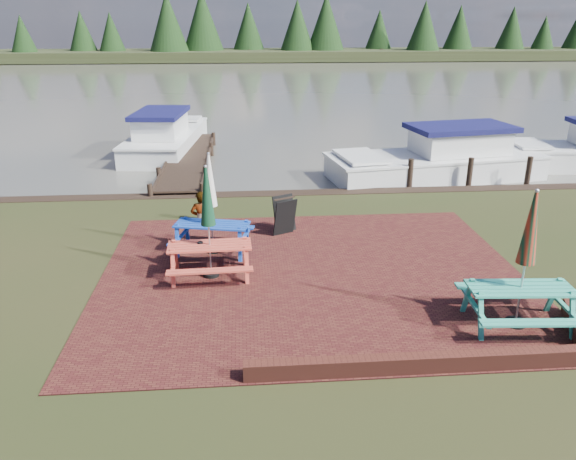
# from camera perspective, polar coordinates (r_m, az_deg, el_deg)

# --- Properties ---
(ground) EXTENTS (120.00, 120.00, 0.00)m
(ground) POSITION_cam_1_polar(r_m,az_deg,el_deg) (11.22, 3.09, -6.83)
(ground) COLOR black
(ground) RESTS_ON ground
(paving) EXTENTS (9.00, 7.50, 0.02)m
(paving) POSITION_cam_1_polar(r_m,az_deg,el_deg) (12.10, 2.47, -4.59)
(paving) COLOR #3C1313
(paving) RESTS_ON ground
(brick_wall) EXTENTS (6.21, 1.79, 0.30)m
(brick_wall) POSITION_cam_1_polar(r_m,az_deg,el_deg) (9.66, 18.08, -11.91)
(brick_wall) COLOR #4C1E16
(brick_wall) RESTS_ON ground
(water) EXTENTS (120.00, 60.00, 0.02)m
(water) POSITION_cam_1_polar(r_m,az_deg,el_deg) (47.14, -2.99, 14.55)
(water) COLOR #48473E
(water) RESTS_ON ground
(far_treeline) EXTENTS (120.00, 10.00, 8.10)m
(far_treeline) POSITION_cam_1_polar(r_m,az_deg,el_deg) (75.87, -3.77, 19.43)
(far_treeline) COLOR black
(far_treeline) RESTS_ON ground
(picnic_table_teal) EXTENTS (1.93, 1.74, 2.53)m
(picnic_table_teal) POSITION_cam_1_polar(r_m,az_deg,el_deg) (10.65, 22.69, -4.81)
(picnic_table_teal) COLOR teal
(picnic_table_teal) RESTS_ON ground
(picnic_table_red) EXTENTS (1.79, 1.61, 2.42)m
(picnic_table_red) POSITION_cam_1_polar(r_m,az_deg,el_deg) (11.83, -8.00, -0.98)
(picnic_table_red) COLOR #C34332
(picnic_table_red) RESTS_ON ground
(picnic_table_blue) EXTENTS (2.00, 1.86, 2.37)m
(picnic_table_blue) POSITION_cam_1_polar(r_m,az_deg,el_deg) (13.07, -7.77, 1.10)
(picnic_table_blue) COLOR #1640A5
(picnic_table_blue) RESTS_ON ground
(chalkboard) EXTENTS (0.63, 0.79, 0.95)m
(chalkboard) POSITION_cam_1_polar(r_m,az_deg,el_deg) (14.22, -0.35, 1.50)
(chalkboard) COLOR black
(chalkboard) RESTS_ON ground
(jetty) EXTENTS (1.76, 9.08, 1.00)m
(jetty) POSITION_cam_1_polar(r_m,az_deg,el_deg) (21.82, -10.10, 7.08)
(jetty) COLOR black
(jetty) RESTS_ON ground
(boat_jetty) EXTENTS (3.07, 7.13, 2.01)m
(boat_jetty) POSITION_cam_1_polar(r_m,az_deg,el_deg) (24.47, -12.31, 9.10)
(boat_jetty) COLOR silver
(boat_jetty) RESTS_ON ground
(boat_near) EXTENTS (7.85, 3.78, 2.04)m
(boat_near) POSITION_cam_1_polar(r_m,az_deg,el_deg) (20.65, 15.12, 6.74)
(boat_near) COLOR silver
(boat_near) RESTS_ON ground
(person) EXTENTS (0.60, 0.40, 1.62)m
(person) POSITION_cam_1_polar(r_m,az_deg,el_deg) (15.20, -8.90, 3.81)
(person) COLOR gray
(person) RESTS_ON ground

